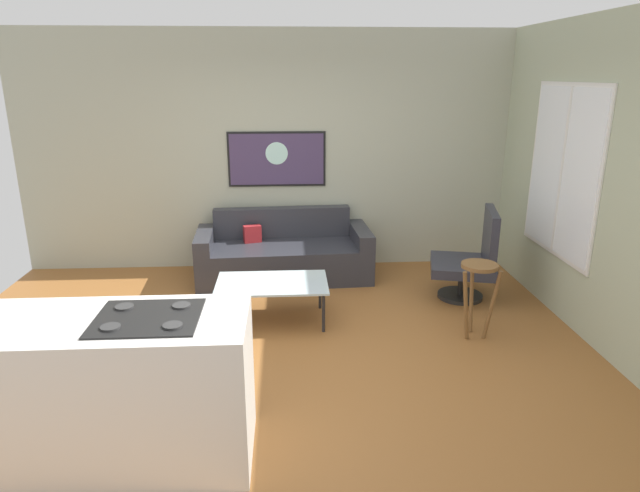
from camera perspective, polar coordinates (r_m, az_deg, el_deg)
name	(u,v)px	position (r m, az deg, el deg)	size (l,w,h in m)	color
ground	(296,359)	(4.82, -2.46, -11.48)	(6.40, 6.40, 0.04)	#925A2B
back_wall	(291,152)	(6.71, -3.02, 9.58)	(6.40, 0.05, 2.80)	#A9AD97
right_wall	(601,184)	(5.33, 26.89, 5.74)	(0.05, 6.40, 2.80)	#A7B192
couch	(284,255)	(6.51, -3.75, -0.93)	(2.03, 0.95, 0.76)	#2D2E35
coffee_table	(272,285)	(5.32, -4.96, -4.01)	(1.06, 0.65, 0.40)	silver
armchair	(472,259)	(6.03, 15.34, -1.31)	(0.79, 0.81, 0.97)	black
bar_stool	(478,281)	(5.12, 15.95, -3.50)	(0.37, 0.36, 0.70)	brown
kitchen_counter	(101,391)	(3.69, -21.61, -13.68)	(1.80, 0.72, 0.96)	silver
wall_painting	(277,159)	(6.68, -4.46, 8.89)	(1.16, 0.03, 0.65)	black
window	(563,172)	(5.83, 23.68, 7.01)	(0.03, 1.35, 1.65)	silver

